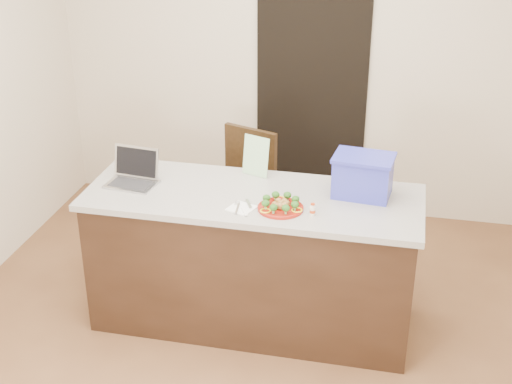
% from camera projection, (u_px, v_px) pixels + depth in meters
% --- Properties ---
extents(ground, '(4.00, 4.00, 0.00)m').
position_uv_depth(ground, '(244.00, 342.00, 4.52)').
color(ground, brown).
rests_on(ground, ground).
extents(room_shell, '(4.00, 4.00, 4.00)m').
position_uv_depth(room_shell, '(242.00, 97.00, 3.81)').
color(room_shell, white).
rests_on(room_shell, ground).
extents(doorway, '(0.90, 0.02, 2.00)m').
position_uv_depth(doorway, '(311.00, 96.00, 5.81)').
color(doorway, black).
rests_on(doorway, ground).
extents(island, '(2.06, 0.76, 0.92)m').
position_uv_depth(island, '(253.00, 259.00, 4.54)').
color(island, black).
rests_on(island, ground).
extents(plate, '(0.27, 0.27, 0.02)m').
position_uv_depth(plate, '(281.00, 208.00, 4.16)').
color(plate, maroon).
rests_on(plate, island).
extents(meatballs, '(0.11, 0.11, 0.04)m').
position_uv_depth(meatballs, '(281.00, 204.00, 4.14)').
color(meatballs, olive).
rests_on(meatballs, plate).
extents(broccoli, '(0.22, 0.22, 0.04)m').
position_uv_depth(broccoli, '(281.00, 201.00, 4.14)').
color(broccoli, '#1A4312').
rests_on(broccoli, plate).
extents(pepper_rings, '(0.24, 0.24, 0.01)m').
position_uv_depth(pepper_rings, '(281.00, 206.00, 4.15)').
color(pepper_rings, yellow).
rests_on(pepper_rings, plate).
extents(napkin, '(0.18, 0.18, 0.01)m').
position_uv_depth(napkin, '(242.00, 208.00, 4.17)').
color(napkin, silver).
rests_on(napkin, island).
extents(fork, '(0.04, 0.16, 0.00)m').
position_uv_depth(fork, '(239.00, 206.00, 4.18)').
color(fork, '#ADADB1').
rests_on(fork, napkin).
extents(knife, '(0.07, 0.21, 0.01)m').
position_uv_depth(knife, '(246.00, 209.00, 4.14)').
color(knife, white).
rests_on(knife, napkin).
extents(yogurt_bottle, '(0.03, 0.03, 0.07)m').
position_uv_depth(yogurt_bottle, '(313.00, 210.00, 4.09)').
color(yogurt_bottle, beige).
rests_on(yogurt_bottle, island).
extents(laptop, '(0.33, 0.27, 0.22)m').
position_uv_depth(laptop, '(134.00, 173.00, 4.48)').
color(laptop, '#A9A9AE').
rests_on(laptop, island).
extents(leaflet, '(0.19, 0.10, 0.26)m').
position_uv_depth(leaflet, '(256.00, 156.00, 4.54)').
color(leaflet, white).
rests_on(leaflet, island).
extents(blue_box, '(0.38, 0.29, 0.26)m').
position_uv_depth(blue_box, '(363.00, 176.00, 4.28)').
color(blue_box, '#2E32A6').
rests_on(blue_box, island).
extents(chair, '(0.56, 0.57, 0.98)m').
position_uv_depth(chair, '(247.00, 187.00, 5.28)').
color(chair, '#34200F').
rests_on(chair, ground).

